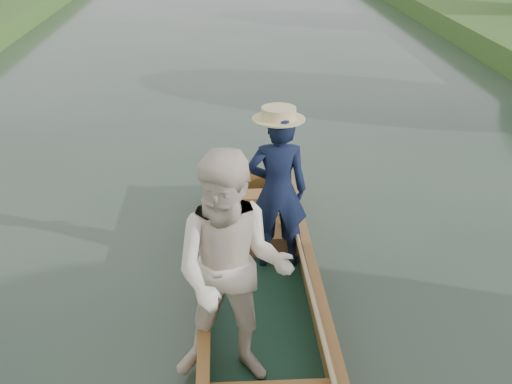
{
  "coord_description": "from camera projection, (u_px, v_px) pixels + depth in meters",
  "views": [
    {
      "loc": [
        -0.32,
        -5.24,
        3.65
      ],
      "look_at": [
        0.0,
        0.6,
        0.95
      ],
      "focal_mm": 45.0,
      "sensor_mm": 36.0,
      "label": 1
    }
  ],
  "objects": [
    {
      "name": "punt",
      "position": [
        252.0,
        259.0,
        5.68
      ],
      "size": [
        1.36,
        5.0,
        2.04
      ],
      "color": "#12301F",
      "rests_on": "ground"
    },
    {
      "name": "ground",
      "position": [
        259.0,
        305.0,
        6.3
      ],
      "size": [
        120.0,
        120.0,
        0.0
      ],
      "primitive_type": "plane",
      "color": "#283D30",
      "rests_on": "ground"
    }
  ]
}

